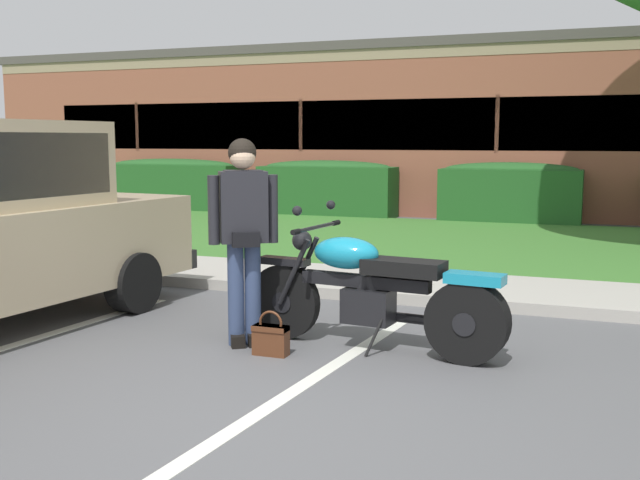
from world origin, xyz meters
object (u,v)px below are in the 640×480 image
(hedge_left, at_px, (172,183))
(hedge_center_right, at_px, (510,191))
(brick_building, at_px, (521,130))
(rider_person, at_px, (244,226))
(hedge_center_left, at_px, (327,187))
(motorcycle, at_px, (381,292))
(handbag, at_px, (271,337))

(hedge_left, xyz_separation_m, hedge_center_right, (7.88, 0.00, 0.00))
(hedge_left, xyz_separation_m, brick_building, (7.51, 5.23, 1.28))
(rider_person, height_order, hedge_center_right, rider_person)
(hedge_center_left, xyz_separation_m, hedge_center_right, (3.94, 0.00, 0.00))
(motorcycle, distance_m, rider_person, 1.24)
(hedge_left, xyz_separation_m, hedge_center_left, (3.94, 0.00, 0.00))
(rider_person, bearing_deg, motorcycle, 10.70)
(rider_person, relative_size, hedge_center_right, 0.61)
(handbag, bearing_deg, hedge_center_left, 107.90)
(rider_person, relative_size, hedge_left, 0.51)
(hedge_center_right, bearing_deg, motorcycle, -89.21)
(rider_person, distance_m, hedge_center_left, 10.42)
(rider_person, bearing_deg, hedge_left, 124.64)
(handbag, relative_size, hedge_center_left, 0.12)
(rider_person, distance_m, hedge_center_right, 10.04)
(motorcycle, height_order, hedge_center_right, hedge_center_right)
(hedge_center_left, xyz_separation_m, brick_building, (3.57, 5.23, 1.28))
(handbag, bearing_deg, rider_person, 147.27)
(handbag, height_order, brick_building, brick_building)
(rider_person, bearing_deg, brick_building, 87.70)
(motorcycle, distance_m, handbag, 0.95)
(motorcycle, distance_m, hedge_center_left, 10.59)
(handbag, distance_m, hedge_center_left, 10.73)
(brick_building, bearing_deg, hedge_center_left, -124.31)
(motorcycle, height_order, rider_person, rider_person)
(brick_building, bearing_deg, hedge_center_right, -86.00)
(rider_person, bearing_deg, hedge_center_left, 106.51)
(hedge_left, relative_size, hedge_center_right, 1.21)
(rider_person, distance_m, handbag, 0.94)
(brick_building, bearing_deg, rider_person, -92.30)
(hedge_center_left, distance_m, hedge_center_right, 3.94)
(rider_person, bearing_deg, hedge_center_right, 84.40)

